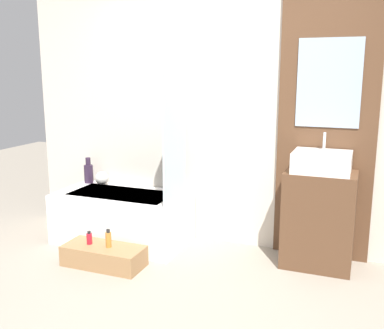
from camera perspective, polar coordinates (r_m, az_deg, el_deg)
ground_plane at (r=3.22m, az=-4.58°, el=-19.14°), size 12.00×12.00×0.00m
wall_tiled_back at (r=4.25m, az=4.55°, el=7.01°), size 4.20×0.06×2.60m
wall_wood_accent at (r=4.03m, az=16.81°, el=6.52°), size 0.83×0.04×2.60m
bathtub at (r=4.49m, az=-8.85°, el=-6.61°), size 1.26×0.68×0.49m
glass_shower_screen at (r=3.96m, az=-2.25°, el=3.12°), size 0.01×0.48×1.14m
wooden_step_bench at (r=4.02m, az=-11.13°, el=-11.31°), size 0.70×0.31×0.18m
vanity_cabinet at (r=3.99m, az=15.75°, el=-6.73°), size 0.58×0.41×0.83m
sink at (r=3.87m, az=16.17°, el=0.32°), size 0.47×0.39×0.32m
vase_tall_dark at (r=4.87m, az=-13.00°, el=-1.00°), size 0.09×0.09×0.27m
vase_round_light at (r=4.76m, az=-11.37°, el=-1.71°), size 0.14×0.14×0.14m
bottle_soap_primary at (r=4.05m, az=-12.91°, el=-9.12°), size 0.05×0.05×0.12m
bottle_soap_secondary at (r=3.94m, az=-10.57°, el=-9.30°), size 0.05×0.05×0.16m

